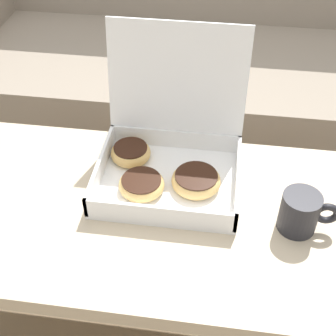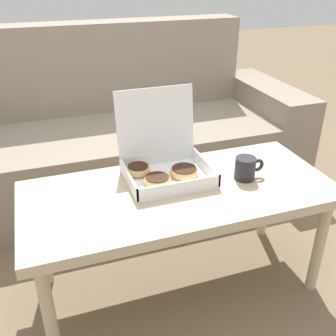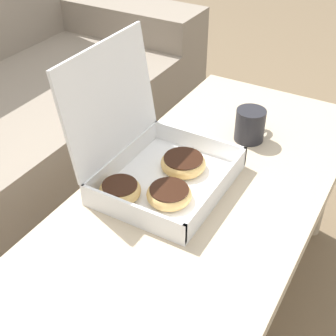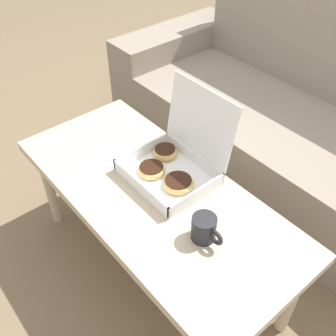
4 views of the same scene
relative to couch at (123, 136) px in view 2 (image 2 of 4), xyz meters
The scene contains 5 objects.
ground_plane 0.87m from the couch, 90.00° to the right, with size 12.00×12.00×0.00m, color #756047.
couch is the anchor object (origin of this frame).
coffee_table 0.97m from the couch, 90.00° to the right, with size 1.18×0.52×0.48m.
pastry_box 0.87m from the couch, 91.90° to the right, with size 0.32×0.31×0.32m.
coffee_mug 1.03m from the couch, 74.34° to the right, with size 0.12×0.08×0.09m.
Camera 2 is at (-0.46, -1.33, 1.24)m, focal length 42.00 mm.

